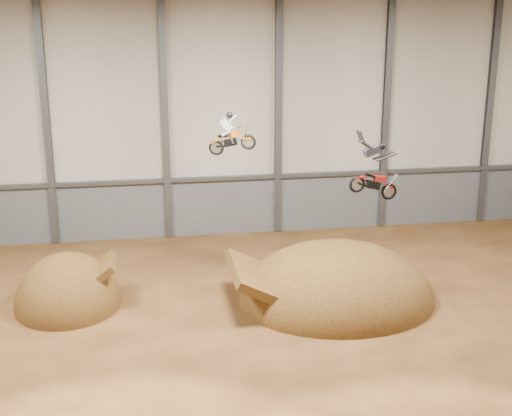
{
  "coord_description": "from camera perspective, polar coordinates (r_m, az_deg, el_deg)",
  "views": [
    {
      "loc": [
        -4.68,
        -26.4,
        14.21
      ],
      "look_at": [
        0.25,
        4.0,
        4.88
      ],
      "focal_mm": 50.0,
      "sensor_mm": 36.0,
      "label": 1
    }
  ],
  "objects": [
    {
      "name": "steel_column_4",
      "position": [
        44.33,
        10.35,
        7.22
      ],
      "size": [
        0.4,
        0.36,
        13.9
      ],
      "primitive_type": "cube",
      "color": "#47494F",
      "rests_on": "ground"
    },
    {
      "name": "takeoff_ramp",
      "position": [
        35.29,
        -14.76,
        -7.49
      ],
      "size": [
        4.96,
        5.72,
        4.96
      ],
      "primitive_type": "ellipsoid",
      "color": "#3C250F",
      "rests_on": "ground"
    },
    {
      "name": "steel_column_2",
      "position": [
        41.85,
        -7.27,
        6.8
      ],
      "size": [
        0.4,
        0.36,
        13.9
      ],
      "primitive_type": "cube",
      "color": "#47494F",
      "rests_on": "ground"
    },
    {
      "name": "back_wall",
      "position": [
        42.28,
        -2.73,
        7.02
      ],
      "size": [
        40.0,
        0.1,
        14.0
      ],
      "primitive_type": "cube",
      "color": "beige",
      "rests_on": "ground"
    },
    {
      "name": "fmx_rider_b",
      "position": [
        32.16,
        9.27,
        3.31
      ],
      "size": [
        3.91,
        1.36,
        3.51
      ],
      "primitive_type": null,
      "rotation": [
        0.0,
        0.28,
        0.12
      ],
      "color": "#A81814"
    },
    {
      "name": "floor",
      "position": [
        30.34,
        0.76,
        -11.07
      ],
      "size": [
        40.0,
        40.0,
        0.0
      ],
      "primitive_type": "plane",
      "color": "#432712",
      "rests_on": "ground"
    },
    {
      "name": "steel_column_5",
      "position": [
        46.96,
        18.11,
        7.19
      ],
      "size": [
        0.4,
        0.36,
        13.9
      ],
      "primitive_type": "cube",
      "color": "#47494F",
      "rests_on": "ground"
    },
    {
      "name": "landing_ramp",
      "position": [
        34.91,
        6.41,
        -7.28
      ],
      "size": [
        9.5,
        8.4,
        5.48
      ],
      "primitive_type": "ellipsoid",
      "color": "#3C250F",
      "rests_on": "ground"
    },
    {
      "name": "fmx_rider_a",
      "position": [
        33.08,
        -1.8,
        6.21
      ],
      "size": [
        2.78,
        1.71,
        2.48
      ],
      "primitive_type": null,
      "rotation": [
        0.0,
        -0.21,
        -0.35
      ],
      "color": "#E16103"
    },
    {
      "name": "lower_band_back",
      "position": [
        43.39,
        -2.62,
        0.15
      ],
      "size": [
        39.8,
        0.18,
        3.5
      ],
      "primitive_type": "cube",
      "color": "#5B5D63",
      "rests_on": "ground"
    },
    {
      "name": "steel_rail",
      "position": [
        42.76,
        -2.63,
        2.4
      ],
      "size": [
        39.8,
        0.35,
        0.2
      ],
      "primitive_type": "cube",
      "color": "#47494F",
      "rests_on": "lower_band_back"
    },
    {
      "name": "steel_column_1",
      "position": [
        42.16,
        -16.41,
        6.32
      ],
      "size": [
        0.4,
        0.36,
        13.9
      ],
      "primitive_type": "cube",
      "color": "#47494F",
      "rests_on": "ground"
    },
    {
      "name": "steel_column_3",
      "position": [
        42.59,
        1.79,
        7.1
      ],
      "size": [
        0.4,
        0.36,
        13.9
      ],
      "primitive_type": "cube",
      "color": "#47494F",
      "rests_on": "ground"
    }
  ]
}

